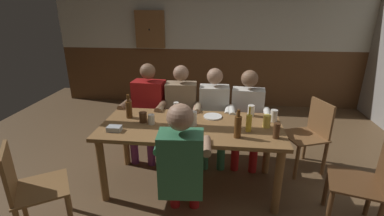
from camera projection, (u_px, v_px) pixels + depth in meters
The scene contains 28 objects.
ground_plane at pixel (191, 186), 3.18m from camera, with size 7.21×7.21×0.00m, color brown.
back_wall_upper at pixel (209, 12), 5.24m from camera, with size 6.01×0.12×1.41m, color beige.
back_wall_wainscot at pixel (207, 77), 5.69m from camera, with size 6.01×0.12×1.12m, color brown.
dining_table at pixel (191, 134), 2.97m from camera, with size 1.92×0.87×0.75m.
person_0 at pixel (148, 107), 3.65m from camera, with size 0.57×0.56×1.25m.
person_1 at pixel (181, 109), 3.60m from camera, with size 0.55×0.54×1.24m.
person_2 at pixel (214, 111), 3.55m from camera, with size 0.52×0.55×1.21m.
person_3 at pixel (247, 113), 3.51m from camera, with size 0.57×0.55×1.20m.
person_4 at pixel (182, 164), 2.34m from camera, with size 0.52×0.56×1.25m.
chair_empty_near_right at pixel (310, 134), 3.37m from camera, with size 0.57×0.57×0.88m.
chair_empty_near_left at pixel (30, 188), 2.37m from camera, with size 0.61×0.61×0.88m.
chair_empty_far_end at pixel (366, 182), 2.45m from camera, with size 0.54×0.54×0.88m.
condiment_caddy at pixel (114, 129), 2.79m from camera, with size 0.14×0.10×0.05m, color #B2B7BC.
plate_0 at pixel (213, 117), 3.14m from camera, with size 0.21×0.21×0.01m, color white.
bottle_0 at pixel (238, 126), 2.62m from camera, with size 0.07×0.07×0.28m.
bottle_1 at pixel (249, 122), 2.76m from camera, with size 0.06×0.06×0.26m.
bottle_2 at pixel (185, 117), 2.94m from camera, with size 0.06×0.06×0.21m.
bottle_3 at pixel (129, 109), 3.09m from camera, with size 0.07×0.07×0.27m.
pint_glass_0 at pixel (274, 116), 3.00m from camera, with size 0.08×0.08×0.13m, color white.
pint_glass_1 at pixel (151, 119), 2.94m from camera, with size 0.07×0.07×0.11m, color white.
pint_glass_2 at pixel (177, 122), 2.86m from camera, with size 0.08×0.08×0.11m, color #E5C64C.
pint_glass_3 at pixel (193, 118), 2.90m from camera, with size 0.08×0.08×0.15m, color white.
pint_glass_4 at pixel (251, 111), 3.16m from camera, with size 0.08×0.08×0.13m, color white.
pint_glass_5 at pixel (277, 131), 2.62m from camera, with size 0.06×0.06×0.15m, color #4C2D19.
pint_glass_6 at pixel (267, 121), 2.86m from camera, with size 0.08×0.08×0.13m, color #E5C64C.
pint_glass_7 at pixel (176, 108), 3.20m from camera, with size 0.06×0.06×0.15m, color white.
pint_glass_8 at pixel (143, 117), 2.99m from camera, with size 0.08×0.08×0.11m, color #4C2D19.
wall_dart_cabinet at pixel (150, 29), 5.35m from camera, with size 0.56×0.15×0.70m.
Camera 1 is at (0.31, -2.65, 1.95)m, focal length 25.85 mm.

